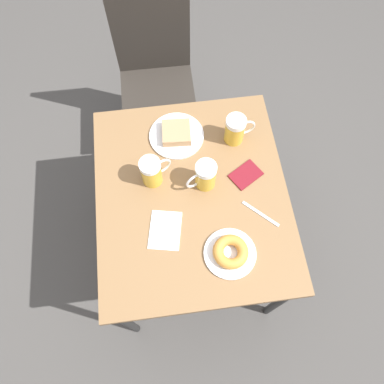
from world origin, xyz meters
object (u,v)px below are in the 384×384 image
object	(u,v)px
plate_with_donut	(230,252)
passport_near_edge	(246,175)
chair	(155,65)
napkin_folded	(165,230)
beer_mug_left	(236,130)
plate_with_cake	(176,134)
fork	(261,214)
beer_mug_right	(152,171)
beer_mug_center	(205,176)

from	to	relation	value
plate_with_donut	passport_near_edge	size ratio (longest dim) A/B	1.31
chair	plate_with_donut	xyz separation A→B (m)	(0.20, -1.12, 0.18)
napkin_folded	passport_near_edge	bearing A→B (deg)	28.93
beer_mug_left	napkin_folded	bearing A→B (deg)	-131.78
plate_with_cake	fork	world-z (taller)	plate_with_cake
plate_with_cake	beer_mug_right	size ratio (longest dim) A/B	1.76
chair	beer_mug_right	distance (m)	0.80
napkin_folded	fork	bearing A→B (deg)	2.86
plate_with_donut	plate_with_cake	bearing A→B (deg)	104.35
chair	passport_near_edge	distance (m)	0.87
beer_mug_center	plate_with_cake	bearing A→B (deg)	110.04
beer_mug_center	passport_near_edge	bearing A→B (deg)	4.56
plate_with_donut	beer_mug_center	bearing A→B (deg)	99.68
beer_mug_center	fork	xyz separation A→B (m)	(0.20, -0.16, -0.07)
plate_with_cake	passport_near_edge	xyz separation A→B (m)	(0.26, -0.23, -0.01)
beer_mug_right	napkin_folded	distance (m)	0.24
plate_with_cake	chair	bearing A→B (deg)	96.02
beer_mug_right	napkin_folded	xyz separation A→B (m)	(0.03, -0.23, -0.07)
plate_with_donut	napkin_folded	bearing A→B (deg)	151.86
plate_with_cake	napkin_folded	xyz separation A→B (m)	(-0.09, -0.43, -0.01)
napkin_folded	beer_mug_center	bearing A→B (deg)	45.32
fork	plate_with_donut	bearing A→B (deg)	-135.91
plate_with_cake	plate_with_donut	distance (m)	0.57
plate_with_donut	beer_mug_center	xyz separation A→B (m)	(-0.05, 0.31, 0.05)
plate_with_cake	passport_near_edge	world-z (taller)	plate_with_cake
plate_with_cake	passport_near_edge	size ratio (longest dim) A/B	1.56
beer_mug_right	napkin_folded	size ratio (longest dim) A/B	0.76
fork	napkin_folded	bearing A→B (deg)	-177.14
chair	beer_mug_left	bearing A→B (deg)	-62.67
plate_with_donut	beer_mug_right	bearing A→B (deg)	126.17
plate_with_cake	beer_mug_left	distance (m)	0.26
plate_with_donut	fork	size ratio (longest dim) A/B	1.53
beer_mug_center	fork	world-z (taller)	beer_mug_center
beer_mug_left	beer_mug_right	bearing A→B (deg)	-157.47
beer_mug_center	passport_near_edge	world-z (taller)	beer_mug_center
beer_mug_left	beer_mug_center	xyz separation A→B (m)	(-0.16, -0.20, 0.00)
plate_with_donut	beer_mug_right	xyz separation A→B (m)	(-0.26, 0.36, 0.05)
plate_with_donut	beer_mug_left	bearing A→B (deg)	78.09
beer_mug_left	napkin_folded	world-z (taller)	beer_mug_left
beer_mug_left	beer_mug_right	xyz separation A→B (m)	(-0.37, -0.15, 0.00)
beer_mug_left	fork	xyz separation A→B (m)	(0.04, -0.36, -0.07)
beer_mug_center	beer_mug_right	xyz separation A→B (m)	(-0.21, 0.05, 0.00)
beer_mug_center	napkin_folded	distance (m)	0.27
beer_mug_left	napkin_folded	xyz separation A→B (m)	(-0.34, -0.38, -0.07)
fork	chair	bearing A→B (deg)	109.76
beer_mug_center	beer_mug_right	world-z (taller)	same
plate_with_cake	beer_mug_right	distance (m)	0.23
plate_with_cake	beer_mug_right	xyz separation A→B (m)	(-0.12, -0.20, 0.05)
plate_with_donut	beer_mug_right	distance (m)	0.44
chair	passport_near_edge	world-z (taller)	chair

